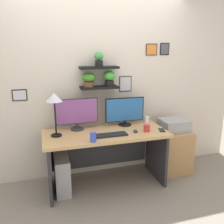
# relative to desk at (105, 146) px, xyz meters

# --- Properties ---
(ground_plane) EXTENTS (8.00, 8.00, 0.00)m
(ground_plane) POSITION_rel_desk_xyz_m (0.00, -0.05, -0.54)
(ground_plane) COLOR gray
(back_wall_assembly) EXTENTS (4.40, 0.24, 2.70)m
(back_wall_assembly) POSITION_rel_desk_xyz_m (0.00, 0.38, 0.82)
(back_wall_assembly) COLOR beige
(back_wall_assembly) RESTS_ON ground
(desk) EXTENTS (1.59, 0.68, 0.75)m
(desk) POSITION_rel_desk_xyz_m (0.00, 0.00, 0.00)
(desk) COLOR tan
(desk) RESTS_ON ground
(monitor_left) EXTENTS (0.57, 0.18, 0.42)m
(monitor_left) POSITION_rel_desk_xyz_m (-0.33, 0.16, 0.44)
(monitor_left) COLOR #2D2D33
(monitor_left) RESTS_ON desk
(monitor_right) EXTENTS (0.55, 0.18, 0.39)m
(monitor_right) POSITION_rel_desk_xyz_m (0.33, 0.16, 0.41)
(monitor_right) COLOR black
(monitor_right) RESTS_ON desk
(keyboard) EXTENTS (0.44, 0.14, 0.02)m
(keyboard) POSITION_rel_desk_xyz_m (0.01, -0.20, 0.22)
(keyboard) COLOR black
(keyboard) RESTS_ON desk
(computer_mouse) EXTENTS (0.06, 0.09, 0.03)m
(computer_mouse) POSITION_rel_desk_xyz_m (0.37, -0.16, 0.23)
(computer_mouse) COLOR #2D2D33
(computer_mouse) RESTS_ON desk
(desk_lamp) EXTENTS (0.19, 0.19, 0.54)m
(desk_lamp) POSITION_rel_desk_xyz_m (-0.62, -0.02, 0.65)
(desk_lamp) COLOR black
(desk_lamp) RESTS_ON desk
(cell_phone) EXTENTS (0.11, 0.15, 0.01)m
(cell_phone) POSITION_rel_desk_xyz_m (0.73, -0.20, 0.22)
(cell_phone) COLOR black
(cell_phone) RESTS_ON desk
(coffee_mug) EXTENTS (0.08, 0.08, 0.09)m
(coffee_mug) POSITION_rel_desk_xyz_m (0.52, -0.18, 0.26)
(coffee_mug) COLOR red
(coffee_mug) RESTS_ON desk
(pen_cup) EXTENTS (0.07, 0.07, 0.10)m
(pen_cup) POSITION_rel_desk_xyz_m (0.68, 0.16, 0.26)
(pen_cup) COLOR white
(pen_cup) RESTS_ON desk
(water_cup) EXTENTS (0.07, 0.07, 0.11)m
(water_cup) POSITION_rel_desk_xyz_m (-0.22, -0.33, 0.27)
(water_cup) COLOR blue
(water_cup) RESTS_ON desk
(drawer_cabinet) EXTENTS (0.44, 0.50, 0.63)m
(drawer_cabinet) POSITION_rel_desk_xyz_m (1.06, 0.07, -0.22)
(drawer_cabinet) COLOR tan
(drawer_cabinet) RESTS_ON ground
(printer) EXTENTS (0.38, 0.34, 0.17)m
(printer) POSITION_rel_desk_xyz_m (1.06, 0.07, 0.18)
(printer) COLOR #9E9EA3
(printer) RESTS_ON drawer_cabinet
(computer_tower_left) EXTENTS (0.18, 0.40, 0.48)m
(computer_tower_left) POSITION_rel_desk_xyz_m (-0.58, -0.06, -0.30)
(computer_tower_left) COLOR #99999E
(computer_tower_left) RESTS_ON ground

